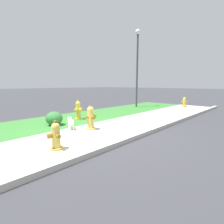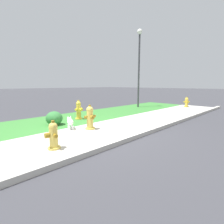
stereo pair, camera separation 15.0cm
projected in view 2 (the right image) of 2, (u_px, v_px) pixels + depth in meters
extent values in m
plane|color=#38383D|center=(97.00, 132.00, 5.36)|extent=(120.00, 120.00, 0.00)
cube|color=#BCB7AD|center=(97.00, 132.00, 5.36)|extent=(18.00, 2.21, 0.01)
cube|color=#387A33|center=(58.00, 121.00, 7.05)|extent=(18.00, 2.69, 0.01)
cube|color=#BCB7AD|center=(127.00, 139.00, 4.54)|extent=(18.00, 0.16, 0.12)
cylinder|color=gold|center=(186.00, 107.00, 11.28)|extent=(0.30, 0.30, 0.05)
cylinder|color=gold|center=(186.00, 103.00, 11.24)|extent=(0.19, 0.19, 0.47)
sphere|color=gold|center=(187.00, 99.00, 11.20)|extent=(0.20, 0.20, 0.20)
cube|color=#B29323|center=(187.00, 97.00, 11.18)|extent=(0.08, 0.08, 0.06)
cylinder|color=#B29323|center=(189.00, 102.00, 11.24)|extent=(0.13, 0.13, 0.09)
cylinder|color=#B29323|center=(184.00, 102.00, 11.21)|extent=(0.13, 0.13, 0.09)
cylinder|color=#B29323|center=(188.00, 102.00, 11.09)|extent=(0.16, 0.15, 0.12)
cylinder|color=gold|center=(90.00, 128.00, 5.74)|extent=(0.33, 0.33, 0.05)
cylinder|color=gold|center=(90.00, 119.00, 5.69)|extent=(0.21, 0.21, 0.60)
sphere|color=gold|center=(90.00, 110.00, 5.64)|extent=(0.22, 0.22, 0.22)
cube|color=olive|center=(90.00, 106.00, 5.62)|extent=(0.07, 0.07, 0.06)
cylinder|color=olive|center=(94.00, 116.00, 5.76)|extent=(0.10, 0.10, 0.09)
cylinder|color=olive|center=(86.00, 117.00, 5.59)|extent=(0.10, 0.10, 0.09)
cylinder|color=olive|center=(92.00, 117.00, 5.55)|extent=(0.14, 0.12, 0.12)
cylinder|color=gold|center=(54.00, 148.00, 3.99)|extent=(0.29, 0.29, 0.05)
cylinder|color=gold|center=(54.00, 137.00, 3.95)|extent=(0.19, 0.19, 0.47)
sphere|color=gold|center=(53.00, 127.00, 3.91)|extent=(0.20, 0.20, 0.20)
cube|color=olive|center=(53.00, 122.00, 3.89)|extent=(0.06, 0.06, 0.06)
cylinder|color=olive|center=(56.00, 136.00, 3.83)|extent=(0.10, 0.10, 0.09)
cylinder|color=olive|center=(52.00, 133.00, 4.05)|extent=(0.10, 0.10, 0.09)
cylinder|color=olive|center=(47.00, 136.00, 3.86)|extent=(0.12, 0.13, 0.12)
cylinder|color=gold|center=(79.00, 119.00, 7.41)|extent=(0.30, 0.30, 0.05)
cylinder|color=gold|center=(79.00, 111.00, 7.35)|extent=(0.19, 0.19, 0.61)
sphere|color=gold|center=(78.00, 104.00, 7.31)|extent=(0.20, 0.20, 0.20)
cube|color=yellow|center=(78.00, 101.00, 7.29)|extent=(0.06, 0.06, 0.06)
cylinder|color=yellow|center=(81.00, 109.00, 7.46)|extent=(0.10, 0.10, 0.09)
cylinder|color=yellow|center=(76.00, 110.00, 7.23)|extent=(0.10, 0.10, 0.09)
cylinder|color=yellow|center=(81.00, 109.00, 7.26)|extent=(0.13, 0.12, 0.12)
ellipsoid|color=white|center=(70.00, 122.00, 5.67)|extent=(0.33, 0.41, 0.19)
sphere|color=white|center=(69.00, 120.00, 5.87)|extent=(0.15, 0.15, 0.15)
sphere|color=black|center=(69.00, 119.00, 5.94)|extent=(0.03, 0.03, 0.03)
cone|color=white|center=(68.00, 117.00, 5.84)|extent=(0.07, 0.07, 0.07)
cone|color=white|center=(71.00, 117.00, 5.87)|extent=(0.07, 0.07, 0.07)
cylinder|color=white|center=(68.00, 127.00, 5.78)|extent=(0.05, 0.05, 0.16)
cylinder|color=white|center=(72.00, 126.00, 5.82)|extent=(0.05, 0.05, 0.16)
cylinder|color=white|center=(69.00, 128.00, 5.57)|extent=(0.05, 0.05, 0.16)
cylinder|color=white|center=(73.00, 128.00, 5.60)|extent=(0.05, 0.05, 0.16)
cylinder|color=white|center=(71.00, 121.00, 5.47)|extent=(0.04, 0.04, 0.11)
cylinder|color=#3D3D42|center=(139.00, 71.00, 10.99)|extent=(0.11, 0.11, 4.54)
sphere|color=silver|center=(140.00, 32.00, 10.62)|extent=(0.32, 0.32, 0.32)
ellipsoid|color=#337538|center=(54.00, 118.00, 6.30)|extent=(0.59, 0.59, 0.50)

